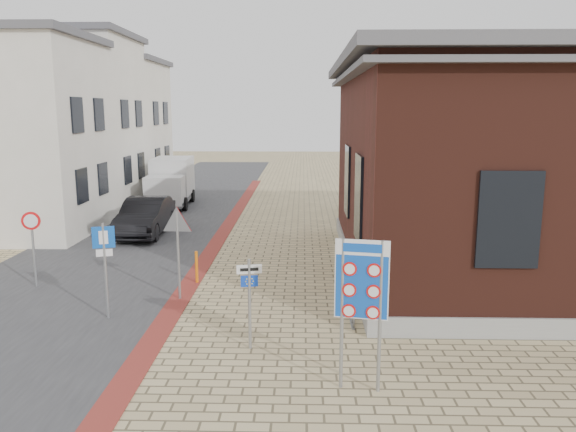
% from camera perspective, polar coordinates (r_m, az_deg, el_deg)
% --- Properties ---
extents(ground, '(120.00, 120.00, 0.00)m').
position_cam_1_polar(ground, '(12.58, -5.22, -13.75)').
color(ground, tan).
rests_on(ground, ground).
extents(road_strip, '(7.00, 60.00, 0.02)m').
position_cam_1_polar(road_strip, '(27.74, -12.94, -0.33)').
color(road_strip, '#38383A').
rests_on(road_strip, ground).
extents(curb_strip, '(0.60, 40.00, 0.02)m').
position_cam_1_polar(curb_strip, '(22.25, -7.36, -2.84)').
color(curb_strip, maroon).
rests_on(curb_strip, ground).
extents(brick_building, '(13.00, 13.00, 6.80)m').
position_cam_1_polar(brick_building, '(19.94, 23.95, 4.87)').
color(brick_building, gray).
rests_on(brick_building, ground).
extents(townhouse_near, '(7.40, 6.40, 8.30)m').
position_cam_1_polar(townhouse_near, '(26.47, -26.67, 7.37)').
color(townhouse_near, beige).
rests_on(townhouse_near, ground).
extents(townhouse_mid, '(7.40, 6.40, 9.10)m').
position_cam_1_polar(townhouse_mid, '(31.88, -21.66, 8.85)').
color(townhouse_mid, beige).
rests_on(townhouse_mid, ground).
extents(townhouse_far, '(7.40, 6.40, 8.30)m').
position_cam_1_polar(townhouse_far, '(37.49, -18.02, 8.64)').
color(townhouse_far, beige).
rests_on(townhouse_far, ground).
extents(bike_rack, '(0.08, 1.80, 0.60)m').
position_cam_1_polar(bike_rack, '(14.49, 6.40, -9.27)').
color(bike_rack, slate).
rests_on(bike_rack, ground).
extents(sedan, '(1.74, 4.73, 1.55)m').
position_cam_1_polar(sedan, '(24.43, -14.29, -0.04)').
color(sedan, black).
rests_on(sedan, ground).
extents(box_truck, '(2.35, 5.05, 2.58)m').
position_cam_1_polar(box_truck, '(31.33, -11.81, 3.42)').
color(box_truck, slate).
rests_on(box_truck, ground).
extents(border_sign, '(0.98, 0.23, 2.91)m').
position_cam_1_polar(border_sign, '(10.40, 7.50, -6.76)').
color(border_sign, gray).
rests_on(border_sign, ground).
extents(essen_sign, '(0.55, 0.14, 2.04)m').
position_cam_1_polar(essen_sign, '(12.35, -3.94, -7.64)').
color(essen_sign, gray).
rests_on(essen_sign, ground).
extents(parking_sign, '(0.53, 0.19, 2.46)m').
position_cam_1_polar(parking_sign, '(14.67, -18.14, -3.75)').
color(parking_sign, gray).
rests_on(parking_sign, ground).
extents(yield_sign, '(0.91, 0.11, 2.58)m').
position_cam_1_polar(yield_sign, '(15.59, -11.17, -1.43)').
color(yield_sign, gray).
rests_on(yield_sign, ground).
extents(speed_sign, '(0.53, 0.14, 2.29)m').
position_cam_1_polar(speed_sign, '(18.12, -24.52, -1.97)').
color(speed_sign, gray).
rests_on(speed_sign, ground).
extents(bollard, '(0.09, 0.09, 1.00)m').
position_cam_1_polar(bollard, '(17.33, -9.27, -5.16)').
color(bollard, orange).
rests_on(bollard, ground).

